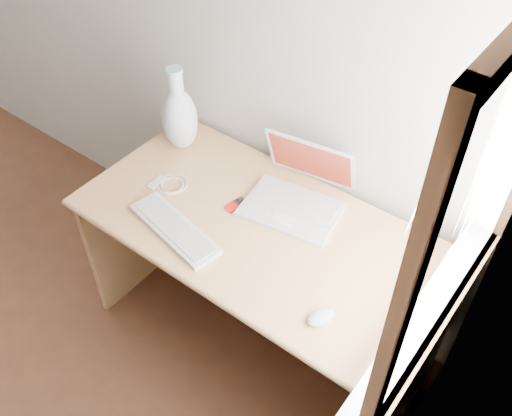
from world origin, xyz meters
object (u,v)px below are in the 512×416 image
Objects in this scene: laptop at (299,193)px; external_keyboard at (175,228)px; vase at (180,117)px; desk at (273,251)px.

laptop is 0.92× the size of external_keyboard.
laptop is at bearing 0.53° from vase.
laptop reaches higher than desk.
external_keyboard is at bearing -129.34° from desk.
vase is at bearing 171.36° from laptop.
desk is 0.43m from external_keyboard.
external_keyboard is 0.51m from vase.
desk is 3.69× the size of vase.
desk is at bearing -122.19° from laptop.
vase reaches higher than laptop.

